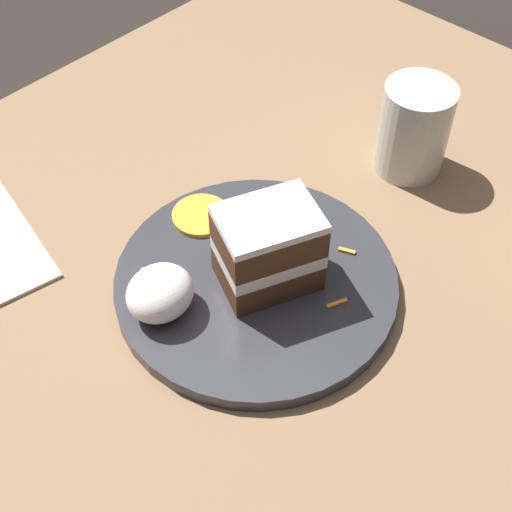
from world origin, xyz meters
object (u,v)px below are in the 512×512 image
at_px(cake_slice, 267,249).
at_px(drinking_glass, 413,134).
at_px(plate, 256,282).
at_px(cream_dollop, 160,293).
at_px(orange_garnish, 201,215).

relative_size(cake_slice, drinking_glass, 1.04).
xyz_separation_m(plate, cake_slice, (0.00, -0.01, 0.05)).
distance_m(plate, drinking_glass, 0.26).
height_order(plate, cake_slice, cake_slice).
bearing_deg(plate, drinking_glass, -0.77).
bearing_deg(plate, cake_slice, -63.47).
bearing_deg(cake_slice, plate, 50.97).
bearing_deg(cream_dollop, orange_garnish, 29.00).
xyz_separation_m(plate, cream_dollop, (-0.09, 0.04, 0.03)).
xyz_separation_m(cake_slice, drinking_glass, (0.25, 0.01, -0.01)).
height_order(cream_dollop, drinking_glass, drinking_glass).
height_order(cream_dollop, orange_garnish, cream_dollop).
relative_size(cream_dollop, orange_garnish, 1.08).
bearing_deg(drinking_glass, orange_garnish, 156.50).
distance_m(cake_slice, drinking_glass, 0.25).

